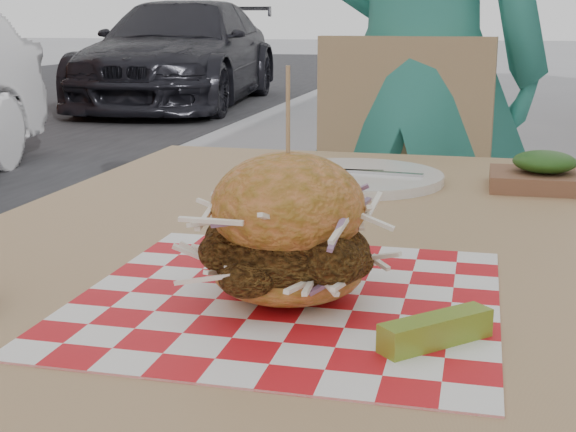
# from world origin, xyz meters

# --- Properties ---
(diner) EXTENTS (0.70, 0.52, 1.75)m
(diner) POSITION_xyz_m (-0.30, 1.00, 0.87)
(diner) COLOR teal
(diner) RESTS_ON ground
(car_dark) EXTENTS (2.06, 4.31, 1.21)m
(car_dark) POSITION_xyz_m (-3.60, 7.99, 0.61)
(car_dark) COLOR black
(car_dark) RESTS_ON ground
(patio_table) EXTENTS (0.80, 1.20, 0.75)m
(patio_table) POSITION_xyz_m (-0.33, -0.18, 0.67)
(patio_table) COLOR tan
(patio_table) RESTS_ON ground
(patio_chair) EXTENTS (0.45, 0.46, 0.95)m
(patio_chair) POSITION_xyz_m (-0.32, 0.81, 0.55)
(patio_chair) COLOR tan
(patio_chair) RESTS_ON ground
(paper_liner) EXTENTS (0.36, 0.36, 0.00)m
(paper_liner) POSITION_xyz_m (-0.30, -0.39, 0.75)
(paper_liner) COLOR red
(paper_liner) RESTS_ON patio_table
(sandwich) EXTENTS (0.18, 0.18, 0.20)m
(sandwich) POSITION_xyz_m (-0.30, -0.39, 0.81)
(sandwich) COLOR #CD773A
(sandwich) RESTS_ON paper_liner
(pickle_spear) EXTENTS (0.08, 0.08, 0.02)m
(pickle_spear) POSITION_xyz_m (-0.17, -0.46, 0.76)
(pickle_spear) COLOR olive
(pickle_spear) RESTS_ON paper_liner
(place_setting) EXTENTS (0.27, 0.27, 0.02)m
(place_setting) POSITION_xyz_m (-0.33, 0.14, 0.76)
(place_setting) COLOR white
(place_setting) RESTS_ON patio_table
(kraft_tray) EXTENTS (0.15, 0.12, 0.06)m
(kraft_tray) POSITION_xyz_m (-0.05, 0.16, 0.77)
(kraft_tray) COLOR brown
(kraft_tray) RESTS_ON patio_table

